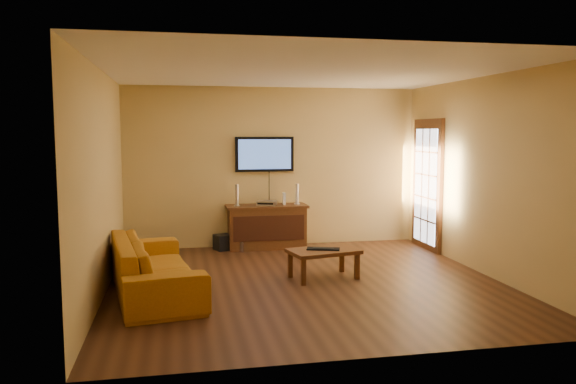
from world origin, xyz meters
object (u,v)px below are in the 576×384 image
object	(u,v)px
speaker_left	(237,196)
coffee_table	(324,254)
bottle	(242,247)
media_console	(267,226)
av_receiver	(267,203)
keyboard	(323,249)
game_console	(284,199)
television	(265,154)
subwoofer	(223,242)
sofa	(154,257)
speaker_right	(297,195)

from	to	relation	value
speaker_left	coffee_table	bearing A→B (deg)	-65.70
coffee_table	bottle	bearing A→B (deg)	115.53
media_console	av_receiver	bearing A→B (deg)	77.36
bottle	keyboard	bearing A→B (deg)	-64.76
av_receiver	game_console	size ratio (longest dim) A/B	1.57
keyboard	av_receiver	bearing A→B (deg)	101.30
television	subwoofer	size ratio (longest dim) A/B	3.87
speaker_left	keyboard	xyz separation A→B (m)	(0.93, -2.08, -0.49)
coffee_table	av_receiver	size ratio (longest dim) A/B	3.20
bottle	game_console	bearing A→B (deg)	19.02
media_console	game_console	distance (m)	0.55
sofa	av_receiver	size ratio (longest dim) A/B	7.35
sofa	speaker_right	size ratio (longest dim) A/B	6.60
speaker_left	game_console	xyz separation A→B (m)	(0.80, 0.05, -0.07)
av_receiver	keyboard	xyz separation A→B (m)	(0.42, -2.11, -0.36)
television	av_receiver	size ratio (longest dim) A/B	3.20
sofa	subwoofer	bearing A→B (deg)	-32.61
av_receiver	bottle	xyz separation A→B (m)	(-0.46, -0.25, -0.68)
speaker_left	subwoofer	size ratio (longest dim) A/B	1.40
television	speaker_left	size ratio (longest dim) A/B	2.76
av_receiver	television	bearing A→B (deg)	113.60
coffee_table	speaker_right	xyz separation A→B (m)	(0.09, 2.11, 0.55)
television	coffee_table	xyz separation A→B (m)	(0.43, -2.30, -1.24)
speaker_right	av_receiver	distance (m)	0.53
speaker_right	game_console	size ratio (longest dim) A/B	1.75
television	speaker_right	distance (m)	0.88
coffee_table	subwoofer	xyz separation A→B (m)	(-1.17, 2.08, -0.21)
media_console	keyboard	size ratio (longest dim) A/B	2.92
game_console	television	bearing A→B (deg)	152.28
media_console	subwoofer	distance (m)	0.77
coffee_table	game_console	distance (m)	2.18
speaker_left	subwoofer	distance (m)	0.80
keyboard	bottle	bearing A→B (deg)	115.24
sofa	speaker_left	xyz separation A→B (m)	(1.25, 2.33, 0.45)
speaker_right	subwoofer	distance (m)	1.47
coffee_table	subwoofer	bearing A→B (deg)	119.31
speaker_left	bottle	xyz separation A→B (m)	(0.05, -0.21, -0.81)
subwoofer	keyboard	bearing A→B (deg)	-83.43
av_receiver	game_console	world-z (taller)	game_console
speaker_right	keyboard	bearing A→B (deg)	-92.63
speaker_left	subwoofer	world-z (taller)	speaker_left
av_receiver	sofa	bearing A→B (deg)	-104.29
television	coffee_table	size ratio (longest dim) A/B	1.00
television	sofa	distance (m)	3.30
bottle	keyboard	xyz separation A→B (m)	(0.88, -1.87, 0.32)
media_console	bottle	distance (m)	0.58
speaker_right	subwoofer	world-z (taller)	speaker_right
subwoofer	keyboard	world-z (taller)	keyboard
subwoofer	bottle	world-z (taller)	subwoofer
sofa	television	bearing A→B (deg)	-43.53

